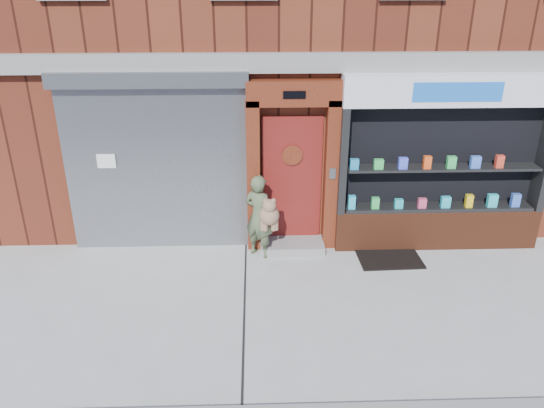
{
  "coord_description": "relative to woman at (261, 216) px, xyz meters",
  "views": [
    {
      "loc": [
        -1.36,
        -6.39,
        4.47
      ],
      "look_at": [
        -1.12,
        1.0,
        1.18
      ],
      "focal_mm": 35.0,
      "sensor_mm": 36.0,
      "label": 1
    }
  ],
  "objects": [
    {
      "name": "doormat",
      "position": [
        2.16,
        -0.21,
        -0.73
      ],
      "size": [
        1.07,
        0.77,
        0.03
      ],
      "primitive_type": "cube",
      "rotation": [
        0.0,
        0.0,
        0.04
      ],
      "color": "black",
      "rests_on": "ground"
    },
    {
      "name": "woman",
      "position": [
        0.0,
        0.0,
        0.0
      ],
      "size": [
        0.65,
        0.61,
        1.44
      ],
      "color": "#4F5A3B",
      "rests_on": "ground"
    },
    {
      "name": "red_door_bay",
      "position": [
        0.54,
        0.34,
        0.72
      ],
      "size": [
        1.52,
        0.58,
        2.9
      ],
      "color": "#4A1A0C",
      "rests_on": "ground"
    },
    {
      "name": "shutter_bay",
      "position": [
        -1.71,
        0.41,
        0.98
      ],
      "size": [
        3.1,
        0.3,
        3.04
      ],
      "color": "gray",
      "rests_on": "ground"
    },
    {
      "name": "ground",
      "position": [
        1.29,
        -1.52,
        -0.74
      ],
      "size": [
        80.0,
        80.0,
        0.0
      ],
      "primitive_type": "plane",
      "color": "#9E9E99",
      "rests_on": "ground"
    },
    {
      "name": "pharmacy_bay",
      "position": [
        3.04,
        0.29,
        0.63
      ],
      "size": [
        3.5,
        0.41,
        3.0
      ],
      "color": "#602B16",
      "rests_on": "ground"
    }
  ]
}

